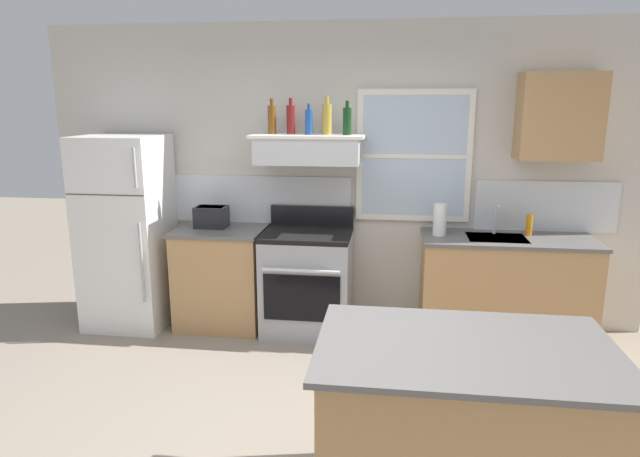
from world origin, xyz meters
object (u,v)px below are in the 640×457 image
bottle_blue_liqueur (309,122)px  stove_range (308,281)px  bottle_amber_wine (272,119)px  bottle_dark_green_wine (347,121)px  bottle_red_label_wine (291,119)px  paper_towel_roll (440,220)px  refrigerator (127,232)px  dish_soap_bottle (529,225)px  kitchen_island (461,432)px  bottle_champagne_gold_foil (327,118)px  toaster (211,216)px

bottle_blue_liqueur → stove_range: bearing=-99.1°
bottle_amber_wine → bottle_dark_green_wine: 0.66m
bottle_red_label_wine → bottle_blue_liqueur: bearing=-27.7°
bottle_amber_wine → paper_towel_roll: 1.67m
refrigerator → dish_soap_bottle: size_ratio=9.61×
paper_towel_roll → dish_soap_bottle: (0.75, 0.10, -0.04)m
stove_range → bottle_amber_wine: size_ratio=3.65×
refrigerator → bottle_amber_wine: size_ratio=5.79×
paper_towel_roll → kitchen_island: size_ratio=0.19×
bottle_champagne_gold_foil → kitchen_island: bottle_champagne_gold_foil is taller
bottle_amber_wine → stove_range: bearing=-18.8°
bottle_amber_wine → bottle_red_label_wine: bottle_red_label_wine is taller
bottle_dark_green_wine → kitchen_island: bearing=-71.0°
bottle_champagne_gold_foil → bottle_amber_wine: bearing=-179.6°
stove_range → bottle_dark_green_wine: 1.44m
toaster → bottle_amber_wine: size_ratio=0.99×
stove_range → bottle_champagne_gold_foil: 1.43m
refrigerator → paper_towel_roll: bearing=1.2°
stove_range → dish_soap_bottle: 1.96m
toaster → bottle_red_label_wine: 1.13m
bottle_champagne_gold_foil → paper_towel_roll: 1.28m
bottle_amber_wine → bottle_dark_green_wine: (0.65, -0.07, -0.01)m
bottle_blue_liqueur → toaster: bearing=178.8°
stove_range → paper_towel_roll: (1.13, 0.04, 0.58)m
toaster → bottle_amber_wine: bottle_amber_wine is taller
bottle_blue_liqueur → bottle_dark_green_wine: (0.32, -0.02, 0.01)m
bottle_champagne_gold_foil → refrigerator: bearing=-175.7°
bottle_blue_liqueur → bottle_champagne_gold_foil: bottle_champagne_gold_foil is taller
paper_towel_roll → bottle_champagne_gold_foil: bearing=175.6°
bottle_champagne_gold_foil → dish_soap_bottle: bottle_champagne_gold_foil is taller
stove_range → kitchen_island: 2.42m
toaster → stove_range: 1.04m
stove_range → bottle_red_label_wine: 1.42m
bottle_amber_wine → kitchen_island: 3.03m
stove_range → bottle_amber_wine: bottle_amber_wine is taller
kitchen_island → stove_range: bearing=116.8°
stove_range → bottle_blue_liqueur: (0.01, 0.06, 1.39)m
refrigerator → paper_towel_roll: refrigerator is taller
paper_towel_roll → kitchen_island: bearing=-90.9°
bottle_dark_green_wine → bottle_red_label_wine: bearing=167.9°
stove_range → kitchen_island: bearing=-63.2°
bottle_amber_wine → bottle_dark_green_wine: size_ratio=1.06×
bottle_blue_liqueur → bottle_champagne_gold_foil: bearing=20.7°
bottle_dark_green_wine → toaster: bearing=178.3°
paper_towel_roll → bottle_dark_green_wine: bearing=179.8°
bottle_amber_wine → dish_soap_bottle: size_ratio=1.66×
bottle_amber_wine → bottle_champagne_gold_foil: 0.47m
refrigerator → bottle_red_label_wine: bearing=6.5°
bottle_champagne_gold_foil → dish_soap_bottle: bearing=0.8°
bottle_amber_wine → dish_soap_bottle: bottle_amber_wine is taller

